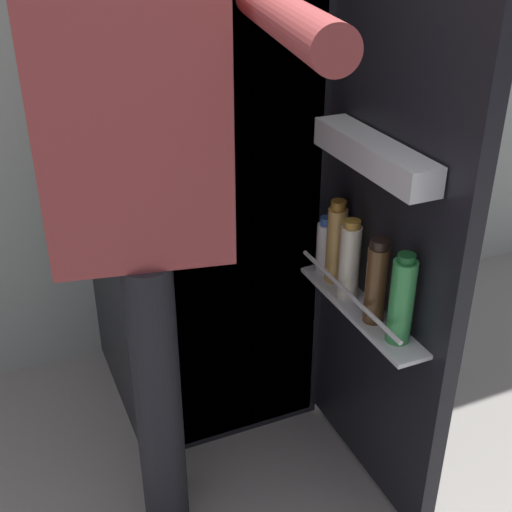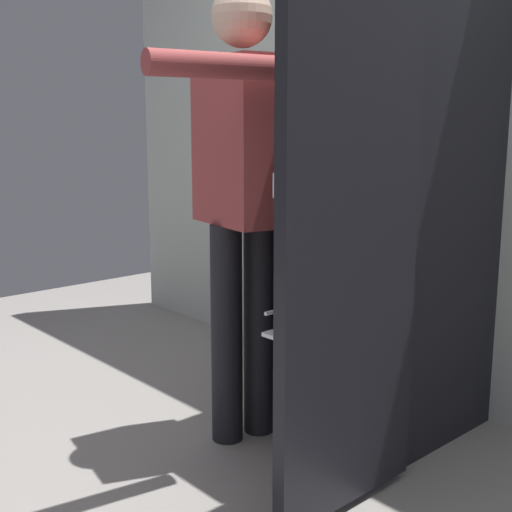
{
  "view_description": "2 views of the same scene",
  "coord_description": "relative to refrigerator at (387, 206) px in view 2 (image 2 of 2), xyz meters",
  "views": [
    {
      "loc": [
        -0.6,
        -1.32,
        1.58
      ],
      "look_at": [
        -0.04,
        -0.03,
        0.82
      ],
      "focal_mm": 47.5,
      "sensor_mm": 36.0,
      "label": 1
    },
    {
      "loc": [
        1.59,
        -1.57,
        1.2
      ],
      "look_at": [
        -0.07,
        -0.07,
        0.77
      ],
      "focal_mm": 47.25,
      "sensor_mm": 36.0,
      "label": 2
    }
  ],
  "objects": [
    {
      "name": "person",
      "position": [
        -0.3,
        -0.47,
        0.11
      ],
      "size": [
        0.55,
        0.77,
        1.69
      ],
      "color": "black",
      "rests_on": "ground_plane"
    },
    {
      "name": "ground_plane",
      "position": [
        -0.02,
        -0.52,
        -0.9
      ],
      "size": [
        6.14,
        6.14,
        0.0
      ],
      "primitive_type": "plane",
      "color": "gray"
    },
    {
      "name": "refrigerator",
      "position": [
        0.0,
        0.0,
        0.0
      ],
      "size": [
        0.65,
        1.24,
        1.8
      ],
      "color": "black",
      "rests_on": "ground_plane"
    },
    {
      "name": "kitchen_wall",
      "position": [
        -0.02,
        0.42,
        0.4
      ],
      "size": [
        4.4,
        0.1,
        2.6
      ],
      "primitive_type": "cube",
      "color": "beige",
      "rests_on": "ground_plane"
    }
  ]
}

